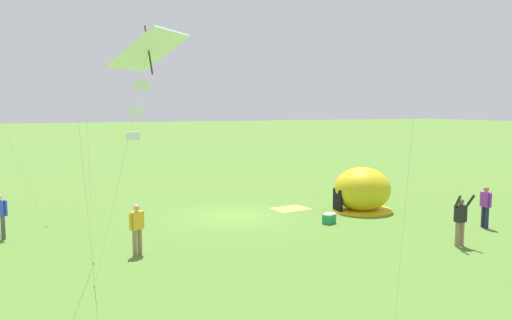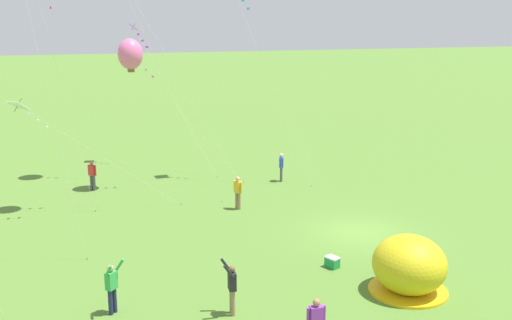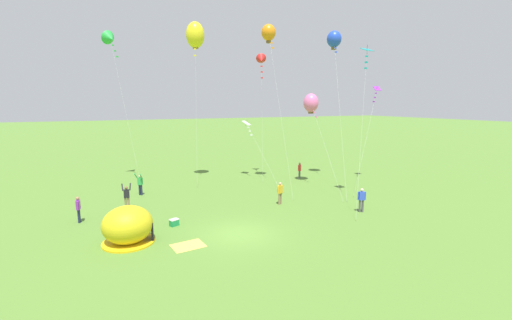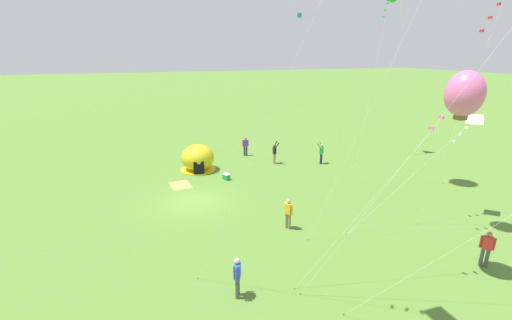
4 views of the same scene
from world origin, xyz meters
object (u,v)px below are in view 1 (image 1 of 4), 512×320
object	(u,v)px
person_watching_sky	(486,205)
person_arms_raised	(461,219)
popup_tent	(362,190)
cooler_box	(329,218)
kite_white	(144,72)
person_far_back	(0,214)
person_strolling	(137,227)

from	to	relation	value
person_watching_sky	person_arms_raised	bearing A→B (deg)	27.96
popup_tent	cooler_box	bearing A→B (deg)	29.60
cooler_box	person_arms_raised	distance (m)	5.45
person_arms_raised	kite_white	distance (m)	14.52
popup_tent	kite_white	distance (m)	18.58
popup_tent	person_arms_raised	xyz separation A→B (m)	(0.45, 6.45, 0.00)
person_watching_sky	person_far_back	xyz separation A→B (m)	(18.04, -6.04, 0.00)
person_strolling	person_arms_raised	xyz separation A→B (m)	(-10.68, 3.57, 0.03)
kite_white	person_strolling	bearing A→B (deg)	-99.40
person_watching_sky	person_strolling	bearing A→B (deg)	-8.08
cooler_box	person_arms_raised	xyz separation A→B (m)	(-2.38, 4.85, 0.78)
person_watching_sky	person_strolling	size ratio (longest dim) A/B	1.00
person_watching_sky	person_far_back	size ratio (longest dim) A/B	1.00
cooler_box	kite_white	distance (m)	15.81
cooler_box	person_watching_sky	distance (m)	6.36
person_strolling	kite_white	distance (m)	10.95
popup_tent	person_arms_raised	distance (m)	6.47
cooler_box	person_far_back	bearing A→B (deg)	-12.57
person_watching_sky	person_arms_raised	size ratio (longest dim) A/B	0.91
person_far_back	person_strolling	world-z (taller)	same
person_strolling	popup_tent	bearing A→B (deg)	-165.50
popup_tent	person_watching_sky	distance (m)	5.49
person_arms_raised	popup_tent	bearing A→B (deg)	-94.02
cooler_box	kite_white	size ratio (longest dim) A/B	0.08
person_watching_sky	person_arms_raised	distance (m)	3.46
cooler_box	kite_white	xyz separation A→B (m)	(9.94, 11.16, 5.16)
cooler_box	person_arms_raised	bearing A→B (deg)	116.12
person_watching_sky	person_strolling	xyz separation A→B (m)	(13.74, -1.95, 0.00)
person_arms_raised	kite_white	world-z (taller)	kite_white
person_far_back	kite_white	bearing A→B (deg)	100.80
popup_tent	kite_white	world-z (taller)	kite_white
cooler_box	person_strolling	world-z (taller)	person_strolling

